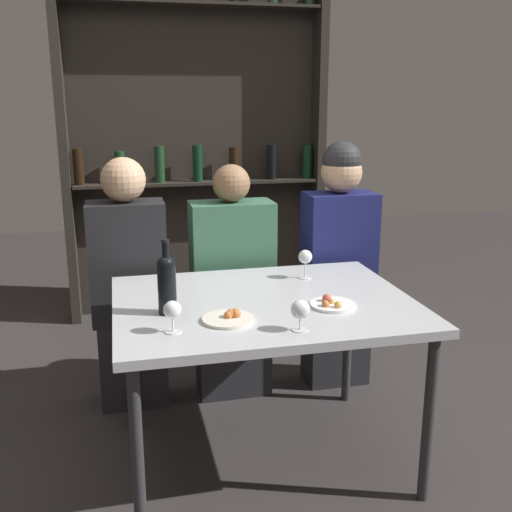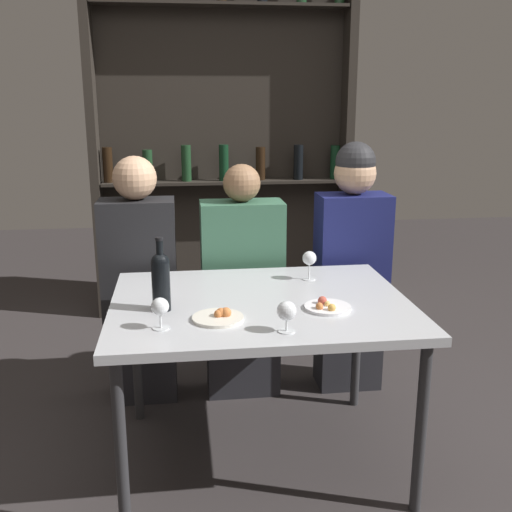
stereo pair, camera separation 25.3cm
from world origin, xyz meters
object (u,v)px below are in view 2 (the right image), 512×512
seated_person_left (140,287)px  seated_person_right (351,269)px  food_plate_1 (219,317)px  wine_bottle (161,279)px  wine_glass_0 (287,312)px  seated_person_center (242,289)px  wine_glass_1 (309,259)px  food_plate_0 (327,307)px  wine_glass_2 (160,308)px

seated_person_left → seated_person_right: seated_person_right is taller
food_plate_1 → seated_person_left: bearing=112.4°
seated_person_left → seated_person_right: bearing=0.0°
wine_bottle → wine_glass_0: bearing=-32.5°
wine_bottle → seated_person_center: (0.39, 0.71, -0.29)m
wine_glass_0 → wine_glass_1: (0.21, 0.61, 0.02)m
wine_glass_1 → food_plate_1: 0.64m
wine_glass_0 → food_plate_1: (-0.23, 0.15, -0.06)m
wine_glass_0 → wine_glass_1: size_ratio=0.86×
wine_glass_1 → food_plate_0: wine_glass_1 is taller
seated_person_left → food_plate_1: bearing=-67.6°
wine_glass_0 → wine_glass_1: wine_glass_1 is taller
wine_glass_2 → seated_person_left: size_ratio=0.09×
wine_glass_0 → seated_person_left: 1.16m
wine_glass_1 → food_plate_0: (-0.01, -0.39, -0.08)m
wine_glass_1 → seated_person_left: 0.90m
wine_glass_0 → seated_person_center: 1.02m
wine_glass_0 → seated_person_left: (-0.57, 0.99, -0.20)m
wine_bottle → seated_person_left: seated_person_left is taller
seated_person_center → wine_glass_2: bearing=-113.2°
wine_glass_2 → seated_person_center: (0.39, 0.91, -0.24)m
food_plate_0 → food_plate_1: (-0.42, -0.06, 0.00)m
wine_glass_1 → food_plate_1: wine_glass_1 is taller
wine_bottle → food_plate_0: size_ratio=1.58×
food_plate_1 → seated_person_center: (0.17, 0.84, -0.17)m
food_plate_0 → seated_person_left: bearing=134.7°
wine_glass_1 → wine_glass_2: (-0.65, -0.52, -0.02)m
wine_glass_2 → seated_person_right: bearing=43.2°
wine_bottle → seated_person_right: bearing=36.4°
wine_glass_2 → wine_glass_1: bearing=38.6°
wine_glass_2 → seated_person_left: (-0.13, 0.91, -0.21)m
food_plate_0 → wine_glass_2: bearing=-168.8°
seated_person_right → seated_person_left: bearing=-180.0°
wine_bottle → food_plate_1: size_ratio=1.50×
wine_bottle → seated_person_left: (-0.13, 0.71, -0.25)m
seated_person_center → wine_glass_0: bearing=-86.9°
food_plate_0 → food_plate_1: 0.43m
food_plate_0 → seated_person_left: 1.10m
seated_person_center → food_plate_0: bearing=-72.2°
wine_bottle → seated_person_right: (0.96, 0.71, -0.20)m
wine_glass_2 → seated_person_center: size_ratio=0.10×
wine_glass_0 → wine_glass_2: (-0.44, 0.09, 0.00)m
wine_bottle → food_plate_1: bearing=-31.1°
wine_glass_0 → food_plate_1: wine_glass_0 is taller
seated_person_left → seated_person_center: (0.52, 0.00, -0.04)m
wine_bottle → seated_person_right: size_ratio=0.22×
food_plate_0 → wine_glass_1: bearing=87.9°
wine_glass_1 → seated_person_right: (0.31, 0.39, -0.17)m
wine_glass_2 → seated_person_center: bearing=66.8°
wine_glass_0 → wine_glass_2: wine_glass_2 is taller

